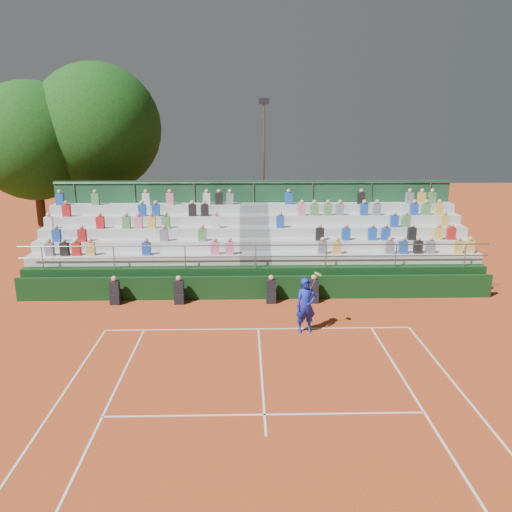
{
  "coord_description": "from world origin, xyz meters",
  "views": [
    {
      "loc": [
        -0.49,
        -16.72,
        7.19
      ],
      "look_at": [
        0.0,
        3.5,
        1.8
      ],
      "focal_mm": 35.0,
      "sensor_mm": 36.0,
      "label": 1
    }
  ],
  "objects_px": {
    "tennis_player": "(306,305)",
    "tree_east": "(98,128)",
    "tree_west": "(33,141)",
    "floodlight_mast": "(264,162)"
  },
  "relations": [
    {
      "from": "tennis_player",
      "to": "tree_east",
      "type": "relative_size",
      "value": 0.21
    },
    {
      "from": "tree_east",
      "to": "floodlight_mast",
      "type": "bearing_deg",
      "value": 1.96
    },
    {
      "from": "tree_west",
      "to": "tree_east",
      "type": "distance_m",
      "value": 3.57
    },
    {
      "from": "tree_east",
      "to": "floodlight_mast",
      "type": "height_order",
      "value": "tree_east"
    },
    {
      "from": "tennis_player",
      "to": "tree_east",
      "type": "height_order",
      "value": "tree_east"
    },
    {
      "from": "tennis_player",
      "to": "tree_west",
      "type": "relative_size",
      "value": 0.23
    },
    {
      "from": "tennis_player",
      "to": "tree_west",
      "type": "distance_m",
      "value": 19.38
    },
    {
      "from": "tree_west",
      "to": "tree_east",
      "type": "bearing_deg",
      "value": 15.91
    },
    {
      "from": "tree_west",
      "to": "tree_east",
      "type": "xyz_separation_m",
      "value": [
        3.37,
        0.96,
        0.7
      ]
    },
    {
      "from": "tennis_player",
      "to": "tree_east",
      "type": "distance_m",
      "value": 18.05
    }
  ]
}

